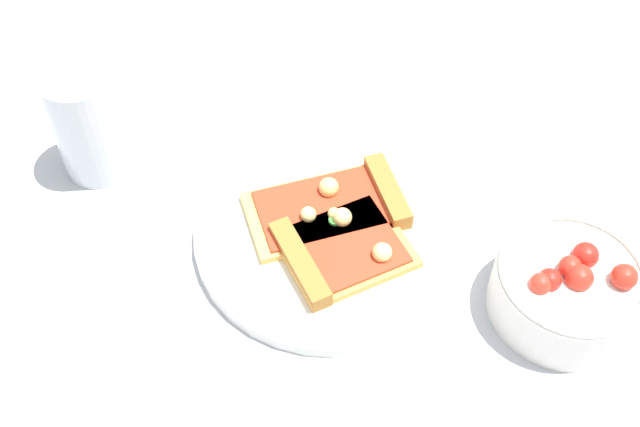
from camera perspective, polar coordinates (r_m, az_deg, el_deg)
The scene contains 6 objects.
ground_plane at distance 0.77m, azimuth -1.39°, elevation -2.67°, with size 2.40×2.40×0.00m, color #B2B7BC.
plate at distance 0.77m, azimuth 0.78°, elevation -1.39°, with size 0.26×0.26×0.01m, color silver.
pizza_slice_near at distance 0.78m, azimuth 1.18°, elevation 0.58°, with size 0.17×0.16×0.03m.
pizza_slice_far at distance 0.74m, azimuth 1.19°, elevation -2.63°, with size 0.15×0.14×0.02m.
salad_bowl at distance 0.74m, azimuth 17.24°, elevation -5.05°, with size 0.13×0.13×0.07m.
soda_glass at distance 0.83m, azimuth -16.08°, elevation 6.08°, with size 0.07×0.07×0.12m.
Camera 1 is at (0.37, 0.26, 0.62)m, focal length 44.97 mm.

